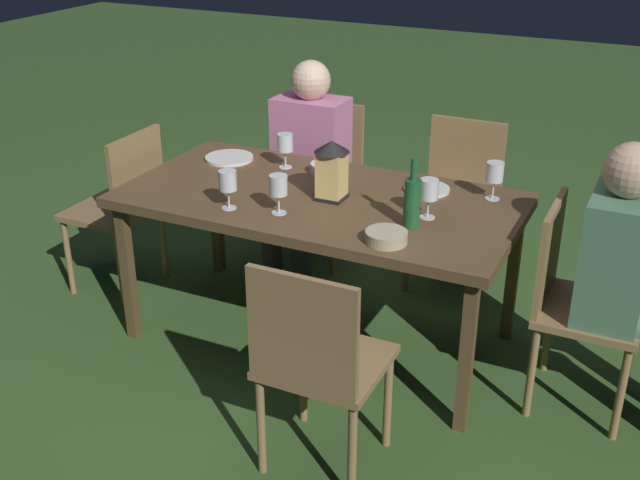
{
  "coord_description": "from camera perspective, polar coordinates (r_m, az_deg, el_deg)",
  "views": [
    {
      "loc": [
        -1.39,
        2.91,
        2.03
      ],
      "look_at": [
        0.0,
        0.0,
        0.51
      ],
      "focal_mm": 44.03,
      "sensor_mm": 36.0,
      "label": 1
    }
  ],
  "objects": [
    {
      "name": "ground_plane",
      "position": [
        3.81,
        -0.0,
        -6.95
      ],
      "size": [
        16.0,
        16.0,
        0.0
      ],
      "primitive_type": "plane",
      "color": "#385B28"
    },
    {
      "name": "dining_table",
      "position": [
        3.5,
        -0.0,
        2.43
      ],
      "size": [
        1.75,
        0.9,
        0.73
      ],
      "color": "brown",
      "rests_on": "ground"
    },
    {
      "name": "chair_side_left_a",
      "position": [
        4.18,
        9.96,
        3.16
      ],
      "size": [
        0.42,
        0.4,
        0.87
      ],
      "color": "#937047",
      "rests_on": "ground"
    },
    {
      "name": "chair_head_far",
      "position": [
        4.14,
        -14.19,
        2.57
      ],
      "size": [
        0.4,
        0.42,
        0.87
      ],
      "color": "#937047",
      "rests_on": "ground"
    },
    {
      "name": "chair_side_right_a",
      "position": [
        2.76,
        -0.19,
        -8.72
      ],
      "size": [
        0.42,
        0.4,
        0.87
      ],
      "color": "#937047",
      "rests_on": "ground"
    },
    {
      "name": "chair_side_left_b",
      "position": [
        4.43,
        0.12,
        4.86
      ],
      "size": [
        0.42,
        0.4,
        0.87
      ],
      "color": "#937047",
      "rests_on": "ground"
    },
    {
      "name": "person_in_pink",
      "position": [
        4.21,
        -1.03,
        5.96
      ],
      "size": [
        0.38,
        0.47,
        1.15
      ],
      "color": "#C675A3",
      "rests_on": "ground"
    },
    {
      "name": "chair_head_near",
      "position": [
        3.3,
        17.95,
        -3.98
      ],
      "size": [
        0.4,
        0.42,
        0.87
      ],
      "color": "#937047",
      "rests_on": "ground"
    },
    {
      "name": "person_in_green",
      "position": [
        3.22,
        21.72,
        -2.27
      ],
      "size": [
        0.48,
        0.38,
        1.15
      ],
      "color": "#4C7A5B",
      "rests_on": "ground"
    },
    {
      "name": "lantern_centerpiece",
      "position": [
        3.39,
        0.86,
        5.34
      ],
      "size": [
        0.15,
        0.15,
        0.27
      ],
      "color": "black",
      "rests_on": "dining_table"
    },
    {
      "name": "green_bottle_on_table",
      "position": [
        3.15,
        6.71,
        2.8
      ],
      "size": [
        0.07,
        0.07,
        0.29
      ],
      "color": "#1E5B2D",
      "rests_on": "dining_table"
    },
    {
      "name": "wine_glass_a",
      "position": [
        3.25,
        -3.04,
        3.86
      ],
      "size": [
        0.08,
        0.08,
        0.17
      ],
      "color": "silver",
      "rests_on": "dining_table"
    },
    {
      "name": "wine_glass_b",
      "position": [
        3.23,
        7.92,
        3.53
      ],
      "size": [
        0.08,
        0.08,
        0.17
      ],
      "color": "silver",
      "rests_on": "dining_table"
    },
    {
      "name": "wine_glass_c",
      "position": [
        3.78,
        -2.55,
        6.97
      ],
      "size": [
        0.08,
        0.08,
        0.17
      ],
      "color": "silver",
      "rests_on": "dining_table"
    },
    {
      "name": "wine_glass_d",
      "position": [
        3.32,
        -6.72,
        4.17
      ],
      "size": [
        0.08,
        0.08,
        0.17
      ],
      "color": "silver",
      "rests_on": "dining_table"
    },
    {
      "name": "wine_glass_e",
      "position": [
        3.48,
        12.58,
        4.72
      ],
      "size": [
        0.08,
        0.08,
        0.17
      ],
      "color": "silver",
      "rests_on": "dining_table"
    },
    {
      "name": "plate_a",
      "position": [
        3.56,
        7.76,
        3.69
      ],
      "size": [
        0.21,
        0.21,
        0.01
      ],
      "primitive_type": "cylinder",
      "color": "silver",
      "rests_on": "dining_table"
    },
    {
      "name": "plate_b",
      "position": [
        3.95,
        -6.61,
        5.95
      ],
      "size": [
        0.24,
        0.24,
        0.01
      ],
      "primitive_type": "cylinder",
      "color": "white",
      "rests_on": "dining_table"
    },
    {
      "name": "bowl_olives",
      "position": [
        3.73,
        0.46,
        5.27
      ],
      "size": [
        0.15,
        0.15,
        0.05
      ],
      "color": "silver",
      "rests_on": "dining_table"
    },
    {
      "name": "bowl_bread",
      "position": [
        3.03,
        4.84,
        0.26
      ],
      "size": [
        0.17,
        0.17,
        0.05
      ],
      "color": "#BCAD8E",
      "rests_on": "dining_table"
    }
  ]
}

